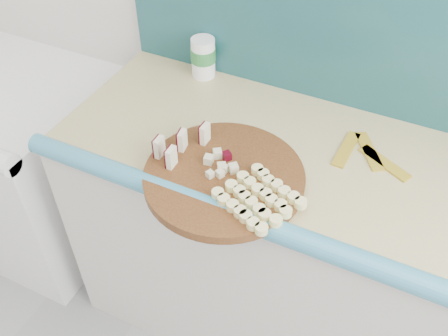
% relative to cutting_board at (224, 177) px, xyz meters
% --- Properties ---
extents(kitchen_counter, '(2.20, 0.63, 0.91)m').
position_rel_cutting_board_xyz_m(kitchen_counter, '(0.53, 0.20, -0.47)').
color(kitchen_counter, silver).
rests_on(kitchen_counter, ground).
extents(porcelain_fixture, '(0.70, 0.72, 0.84)m').
position_rel_cutting_board_xyz_m(porcelain_fixture, '(-1.02, 0.19, -0.52)').
color(porcelain_fixture, white).
rests_on(porcelain_fixture, ground).
extents(cutting_board, '(0.58, 0.58, 0.03)m').
position_rel_cutting_board_xyz_m(cutting_board, '(0.00, 0.00, 0.00)').
color(cutting_board, '#3F210D').
rests_on(cutting_board, kitchen_counter).
extents(apple_wedges, '(0.12, 0.17, 0.06)m').
position_rel_cutting_board_xyz_m(apple_wedges, '(-0.15, 0.02, 0.04)').
color(apple_wedges, beige).
rests_on(apple_wedges, cutting_board).
extents(apple_chunks, '(0.06, 0.07, 0.02)m').
position_rel_cutting_board_xyz_m(apple_chunks, '(-0.03, 0.01, 0.02)').
color(apple_chunks, beige).
rests_on(apple_chunks, cutting_board).
extents(banana_slices, '(0.23, 0.22, 0.02)m').
position_rel_cutting_board_xyz_m(banana_slices, '(0.12, -0.05, 0.02)').
color(banana_slices, '#F9EE98').
rests_on(banana_slices, cutting_board).
extents(canister, '(0.08, 0.08, 0.14)m').
position_rel_cutting_board_xyz_m(canister, '(-0.29, 0.43, 0.06)').
color(canister, white).
rests_on(canister, kitchen_counter).
extents(banana_peel, '(0.22, 0.18, 0.01)m').
position_rel_cutting_board_xyz_m(banana_peel, '(0.32, 0.27, -0.01)').
color(banana_peel, gold).
rests_on(banana_peel, kitchen_counter).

